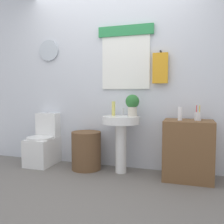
# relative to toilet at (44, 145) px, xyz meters

# --- Properties ---
(ground_plane) EXTENTS (8.00, 8.00, 0.00)m
(ground_plane) POSITION_rel_toilet_xyz_m (1.02, -0.89, -0.29)
(ground_plane) COLOR slate
(back_wall) EXTENTS (4.40, 0.18, 2.60)m
(back_wall) POSITION_rel_toilet_xyz_m (1.03, 0.26, 1.01)
(back_wall) COLOR silver
(back_wall) RESTS_ON ground_plane
(toilet) EXTENTS (0.38, 0.51, 0.78)m
(toilet) POSITION_rel_toilet_xyz_m (0.00, 0.00, 0.00)
(toilet) COLOR white
(toilet) RESTS_ON ground_plane
(laundry_hamper) EXTENTS (0.41, 0.41, 0.53)m
(laundry_hamper) POSITION_rel_toilet_xyz_m (0.71, -0.04, -0.03)
(laundry_hamper) COLOR brown
(laundry_hamper) RESTS_ON ground_plane
(pedestal_sink) EXTENTS (0.49, 0.49, 0.76)m
(pedestal_sink) POSITION_rel_toilet_xyz_m (1.21, -0.04, 0.27)
(pedestal_sink) COLOR white
(pedestal_sink) RESTS_ON ground_plane
(faucet) EXTENTS (0.03, 0.03, 0.10)m
(faucet) POSITION_rel_toilet_xyz_m (1.21, 0.08, 0.52)
(faucet) COLOR silver
(faucet) RESTS_ON pedestal_sink
(wooden_cabinet) EXTENTS (0.59, 0.44, 0.73)m
(wooden_cabinet) POSITION_rel_toilet_xyz_m (2.07, -0.04, 0.07)
(wooden_cabinet) COLOR brown
(wooden_cabinet) RESTS_ON ground_plane
(soap_bottle) EXTENTS (0.05, 0.05, 0.19)m
(soap_bottle) POSITION_rel_toilet_xyz_m (1.09, 0.01, 0.56)
(soap_bottle) COLOR #DBD166
(soap_bottle) RESTS_ON pedestal_sink
(potted_plant) EXTENTS (0.18, 0.18, 0.29)m
(potted_plant) POSITION_rel_toilet_xyz_m (1.35, 0.02, 0.63)
(potted_plant) COLOR beige
(potted_plant) RESTS_ON pedestal_sink
(lotion_bottle) EXTENTS (0.05, 0.05, 0.16)m
(lotion_bottle) POSITION_rel_toilet_xyz_m (1.97, -0.08, 0.52)
(lotion_bottle) COLOR white
(lotion_bottle) RESTS_ON wooden_cabinet
(toothbrush_cup) EXTENTS (0.08, 0.08, 0.19)m
(toothbrush_cup) POSITION_rel_toilet_xyz_m (2.17, -0.02, 0.49)
(toothbrush_cup) COLOR silver
(toothbrush_cup) RESTS_ON wooden_cabinet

